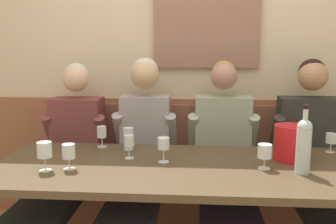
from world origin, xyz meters
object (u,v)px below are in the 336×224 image
at_px(wine_glass_mid_left, 69,153).
at_px(wine_glass_near_bucket, 331,139).
at_px(wine_glass_right_end, 128,134).
at_px(wine_glass_mid_right, 265,152).
at_px(person_right_seat, 63,162).
at_px(wine_glass_left_end, 129,142).
at_px(person_center_left_seat, 139,161).
at_px(wine_glass_center_front, 164,144).
at_px(person_left_seat, 324,171).
at_px(wall_bench, 184,193).
at_px(wine_glass_by_bottle, 102,133).
at_px(dining_table, 181,178).
at_px(person_center_right_seat, 225,167).
at_px(ice_bucket, 291,143).
at_px(wine_bottle_amber_mid, 304,144).
at_px(wine_glass_center_rear, 44,150).

bearing_deg(wine_glass_mid_left, wine_glass_near_bucket, 16.51).
bearing_deg(wine_glass_right_end, wine_glass_mid_right, -22.00).
height_order(person_right_seat, wine_glass_mid_right, person_right_seat).
bearing_deg(wine_glass_left_end, wine_glass_mid_right, -9.79).
xyz_separation_m(person_right_seat, person_center_left_seat, (0.52, 0.00, 0.02)).
relative_size(person_right_seat, wine_glass_center_front, 8.90).
bearing_deg(person_center_left_seat, person_left_seat, -1.42).
bearing_deg(wall_bench, wine_glass_by_bottle, -146.51).
distance_m(wine_glass_left_end, wine_glass_center_front, 0.22).
distance_m(wine_glass_mid_right, wine_glass_by_bottle, 1.07).
distance_m(dining_table, wine_glass_by_bottle, 0.66).
bearing_deg(wine_glass_mid_left, wine_glass_mid_right, 5.05).
xyz_separation_m(person_center_right_seat, wine_glass_left_end, (-0.59, -0.22, 0.21)).
distance_m(ice_bucket, wine_glass_mid_left, 1.27).
bearing_deg(wall_bench, person_center_right_seat, -53.45).
bearing_deg(wine_glass_by_bottle, wine_glass_near_bucket, -0.47).
height_order(person_left_seat, wine_glass_near_bucket, person_left_seat).
height_order(person_center_left_seat, wine_bottle_amber_mid, person_center_left_seat).
xyz_separation_m(wine_glass_center_rear, wine_glass_by_bottle, (0.18, 0.50, -0.02)).
bearing_deg(wine_glass_near_bucket, person_left_seat, -144.66).
bearing_deg(ice_bucket, wine_glass_right_end, 171.10).
bearing_deg(wine_glass_right_end, wine_glass_center_front, -45.43).
distance_m(ice_bucket, wine_glass_center_rear, 1.40).
bearing_deg(person_left_seat, person_right_seat, 179.09).
distance_m(person_right_seat, person_center_left_seat, 0.52).
distance_m(wall_bench, wine_glass_left_end, 0.87).
relative_size(wall_bench, wine_glass_mid_left, 17.23).
xyz_separation_m(person_left_seat, wine_glass_center_rear, (-1.62, -0.47, 0.23)).
xyz_separation_m(dining_table, wine_glass_right_end, (-0.35, 0.30, 0.18)).
height_order(person_center_right_seat, wine_bottle_amber_mid, person_center_right_seat).
distance_m(person_right_seat, person_left_seat, 1.71).
xyz_separation_m(person_center_left_seat, wine_glass_center_rear, (-0.43, -0.49, 0.20)).
distance_m(person_center_right_seat, wine_glass_by_bottle, 0.84).
relative_size(wine_glass_mid_left, wine_glass_by_bottle, 1.00).
relative_size(dining_table, person_right_seat, 1.63).
bearing_deg(wine_bottle_amber_mid, wine_glass_center_rear, -177.07).
xyz_separation_m(wall_bench, wine_glass_right_end, (-0.35, -0.40, 0.55)).
bearing_deg(person_center_right_seat, wine_bottle_amber_mid, -48.47).
xyz_separation_m(wine_glass_near_bucket, wine_glass_right_end, (-1.29, -0.03, 0.02)).
distance_m(person_center_left_seat, person_center_right_seat, 0.57).
bearing_deg(wine_glass_near_bucket, wine_glass_center_front, -164.40).
bearing_deg(dining_table, wine_bottle_amber_mid, -7.61).
bearing_deg(wine_glass_by_bottle, dining_table, -32.65).
relative_size(person_left_seat, wine_glass_right_end, 9.07).
xyz_separation_m(wall_bench, wine_bottle_amber_mid, (0.65, -0.79, 0.61)).
bearing_deg(person_right_seat, wine_glass_center_front, -22.29).
xyz_separation_m(person_right_seat, wine_glass_center_front, (0.71, -0.29, 0.22)).
xyz_separation_m(ice_bucket, wine_glass_mid_left, (-1.24, -0.27, -0.01)).
height_order(dining_table, wine_glass_mid_left, wine_glass_mid_left).
distance_m(wine_glass_left_end, wine_glass_mid_left, 0.37).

